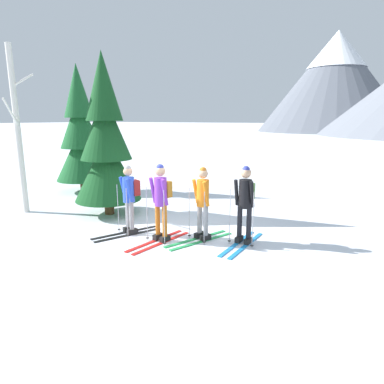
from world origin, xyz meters
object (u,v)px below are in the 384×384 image
skier_in_blue (129,196)px  skier_in_orange (202,201)px  skier_in_black (245,201)px  pine_tree_mid (106,143)px  birch_tree_tall (18,130)px  skier_in_purple (161,198)px  pine_tree_near (80,135)px

skier_in_blue → skier_in_orange: 1.79m
skier_in_black → pine_tree_mid: bearing=176.9°
birch_tree_tall → pine_tree_mid: bearing=25.5°
skier_in_purple → pine_tree_near: (-5.72, 2.90, 1.15)m
pine_tree_mid → skier_in_orange: bearing=-8.5°
pine_tree_near → pine_tree_mid: pine_tree_near is taller
skier_in_orange → pine_tree_near: (-6.48, 2.37, 1.23)m
birch_tree_tall → skier_in_orange: bearing=5.9°
skier_in_purple → skier_in_black: (1.68, 0.81, -0.02)m
skier_in_purple → pine_tree_mid: 3.02m
pine_tree_near → birch_tree_tall: size_ratio=0.99×
skier_in_orange → birch_tree_tall: (-5.70, -0.59, 1.49)m
skier_in_purple → skier_in_orange: 0.94m
skier_in_orange → skier_in_black: 0.96m
skier_in_purple → birch_tree_tall: birch_tree_tall is taller
skier_in_purple → skier_in_orange: skier_in_purple is taller
skier_in_black → pine_tree_mid: pine_tree_mid is taller
skier_in_purple → skier_in_black: size_ratio=1.00×
skier_in_blue → birch_tree_tall: 4.24m
pine_tree_mid → birch_tree_tall: size_ratio=0.95×
skier_in_blue → skier_in_purple: (0.95, -0.03, 0.06)m
skier_in_blue → pine_tree_mid: bearing=148.8°
skier_in_black → birch_tree_tall: bearing=-172.5°
skier_in_black → pine_tree_near: bearing=164.2°
skier_in_purple → birch_tree_tall: bearing=-179.3°
skier_in_orange → birch_tree_tall: bearing=-174.1°
skier_in_black → birch_tree_tall: size_ratio=0.38×
skier_in_black → birch_tree_tall: birch_tree_tall is taller
birch_tree_tall → pine_tree_near: bearing=104.9°
skier_in_orange → skier_in_black: (0.92, 0.28, 0.07)m
skier_in_purple → pine_tree_mid: pine_tree_mid is taller
skier_in_blue → skier_in_orange: skier_in_orange is taller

